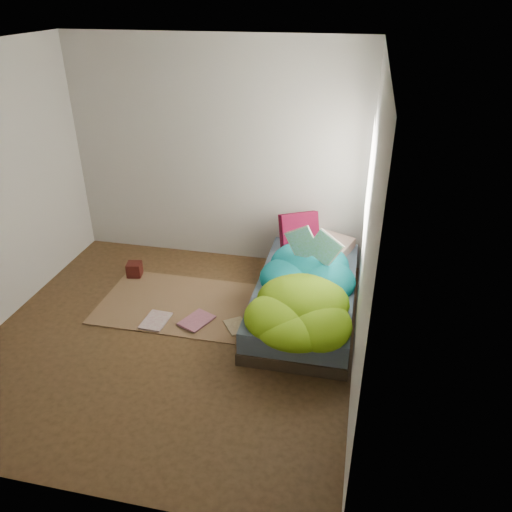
{
  "coord_description": "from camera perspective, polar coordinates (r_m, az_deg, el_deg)",
  "views": [
    {
      "loc": [
        1.64,
        -3.64,
        3.02
      ],
      "look_at": [
        0.69,
        0.75,
        0.58
      ],
      "focal_mm": 35.0,
      "sensor_mm": 36.0,
      "label": 1
    }
  ],
  "objects": [
    {
      "name": "floor_book_b",
      "position": [
        5.2,
        -7.8,
        -6.88
      ],
      "size": [
        0.36,
        0.4,
        0.03
      ],
      "primitive_type": "imported",
      "rotation": [
        0.0,
        0.0,
        -0.42
      ],
      "color": "#B76A80",
      "rests_on": "rug"
    },
    {
      "name": "pillow_magenta",
      "position": [
        5.68,
        4.97,
        2.77
      ],
      "size": [
        0.45,
        0.32,
        0.43
      ],
      "primitive_type": "cube",
      "rotation": [
        0.0,
        0.0,
        0.49
      ],
      "color": "#510520",
      "rests_on": "bed"
    },
    {
      "name": "bed",
      "position": [
        5.23,
        5.65,
        -4.66
      ],
      "size": [
        1.0,
        2.0,
        0.34
      ],
      "color": "#342B1C",
      "rests_on": "ground"
    },
    {
      "name": "rug",
      "position": [
        5.46,
        -9.13,
        -5.35
      ],
      "size": [
        1.6,
        1.1,
        0.01
      ],
      "primitive_type": "cube",
      "color": "brown",
      "rests_on": "ground"
    },
    {
      "name": "room_walls",
      "position": [
        4.23,
        -11.29,
        8.75
      ],
      "size": [
        3.54,
        3.54,
        2.62
      ],
      "color": "beige",
      "rests_on": "ground"
    },
    {
      "name": "wooden_box",
      "position": [
        6.01,
        -13.72,
        -1.48
      ],
      "size": [
        0.19,
        0.19,
        0.16
      ],
      "primitive_type": "cube",
      "rotation": [
        0.0,
        0.0,
        0.19
      ],
      "color": "#3D0E0E",
      "rests_on": "rug"
    },
    {
      "name": "floor_book_a",
      "position": [
        5.25,
        -12.58,
        -7.05
      ],
      "size": [
        0.26,
        0.34,
        0.02
      ],
      "primitive_type": "imported",
      "rotation": [
        0.0,
        0.0,
        -0.06
      ],
      "color": "silver",
      "rests_on": "rug"
    },
    {
      "name": "open_book",
      "position": [
        4.96,
        6.59,
        2.17
      ],
      "size": [
        0.5,
        0.23,
        0.3
      ],
      "primitive_type": null,
      "rotation": [
        0.0,
        0.0,
        -0.27
      ],
      "color": "#2B8539",
      "rests_on": "duvet"
    },
    {
      "name": "floor_book_c",
      "position": [
        5.0,
        -3.31,
        -8.3
      ],
      "size": [
        0.32,
        0.33,
        0.02
      ],
      "primitive_type": "imported",
      "rotation": [
        0.0,
        0.0,
        0.61
      ],
      "color": "tan",
      "rests_on": "rug"
    },
    {
      "name": "duvet",
      "position": [
        4.86,
        5.51,
        -2.69
      ],
      "size": [
        0.96,
        1.84,
        0.34
      ],
      "primitive_type": null,
      "color": "#08757A",
      "rests_on": "bed"
    },
    {
      "name": "ground",
      "position": [
        5.0,
        -9.69,
        -9.04
      ],
      "size": [
        3.5,
        3.5,
        0.0
      ],
      "primitive_type": "cube",
      "color": "#3F2C18",
      "rests_on": "ground"
    },
    {
      "name": "pillow_floral",
      "position": [
        5.81,
        8.25,
        1.42
      ],
      "size": [
        0.62,
        0.51,
        0.12
      ],
      "primitive_type": "cube",
      "rotation": [
        0.0,
        0.0,
        -0.41
      ],
      "color": "beige",
      "rests_on": "bed"
    }
  ]
}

